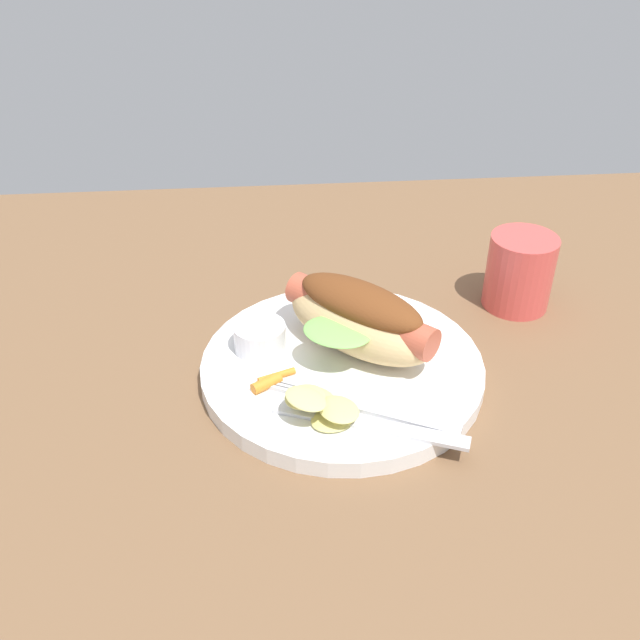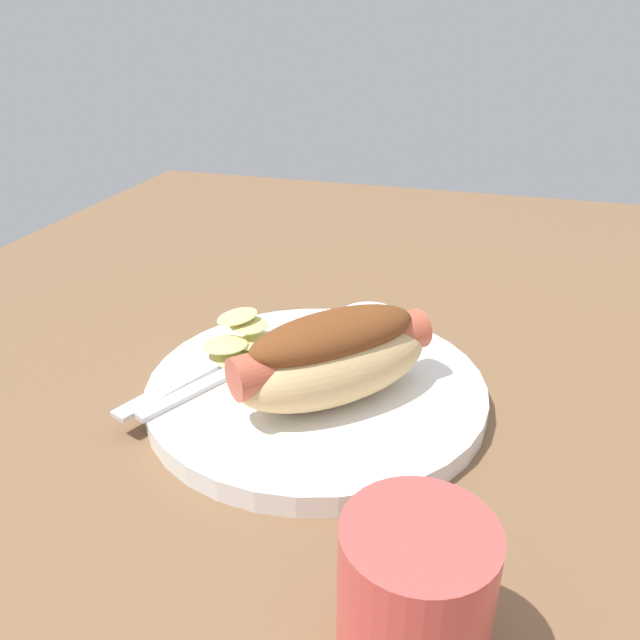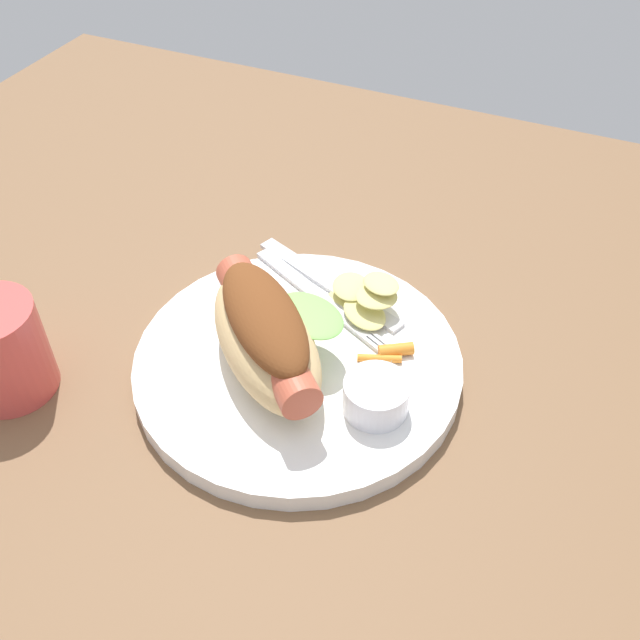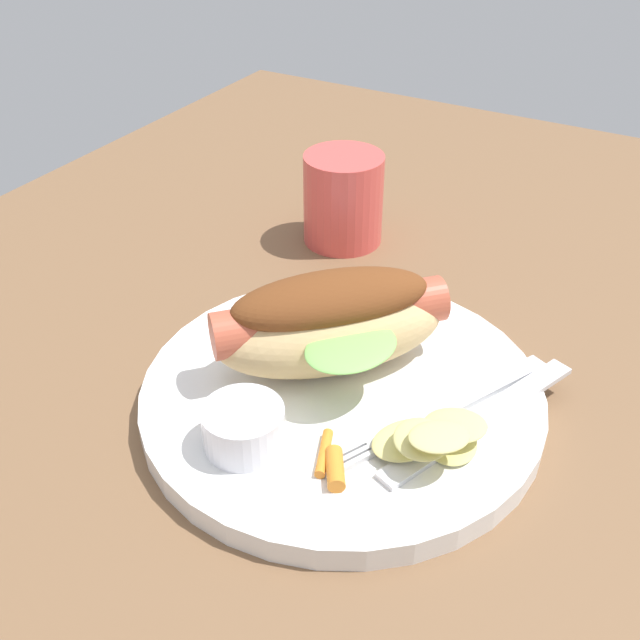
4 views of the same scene
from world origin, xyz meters
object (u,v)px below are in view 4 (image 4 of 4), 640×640
(carrot_garnish, at_px, (332,464))
(drinking_cup, at_px, (343,199))
(sauce_ramekin, at_px, (244,427))
(fork, at_px, (444,410))
(knife, at_px, (481,419))
(plate, at_px, (342,396))
(hot_dog, at_px, (331,321))
(chips_pile, at_px, (434,436))

(carrot_garnish, relative_size, drinking_cup, 0.51)
(sauce_ramekin, relative_size, fork, 0.30)
(knife, bearing_deg, sauce_ramekin, -31.51)
(plate, xyz_separation_m, fork, (0.01, -0.07, 0.01))
(fork, xyz_separation_m, knife, (0.00, -0.02, -0.00))
(sauce_ramekin, xyz_separation_m, knife, (0.08, -0.11, -0.01))
(plate, relative_size, hot_dog, 1.66)
(plate, xyz_separation_m, drinking_cup, (0.19, 0.10, 0.03))
(plate, distance_m, hot_dog, 0.05)
(hot_dog, distance_m, chips_pile, 0.10)
(knife, height_order, carrot_garnish, carrot_garnish)
(fork, relative_size, knife, 1.00)
(plate, distance_m, drinking_cup, 0.22)
(plate, bearing_deg, fork, -82.39)
(chips_pile, bearing_deg, plate, 70.43)
(carrot_garnish, bearing_deg, fork, -26.09)
(hot_dog, xyz_separation_m, fork, (-0.01, -0.08, -0.03))
(fork, height_order, chips_pile, chips_pile)
(sauce_ramekin, bearing_deg, knife, -52.73)
(knife, bearing_deg, fork, -59.92)
(sauce_ramekin, bearing_deg, drinking_cup, 16.39)
(drinking_cup, bearing_deg, sauce_ramekin, -163.61)
(plate, bearing_deg, carrot_garnish, -156.06)
(sauce_ramekin, relative_size, drinking_cup, 0.61)
(sauce_ramekin, height_order, knife, sauce_ramekin)
(knife, xyz_separation_m, carrot_garnish, (-0.08, 0.06, 0.00))
(hot_dog, relative_size, knife, 0.96)
(hot_dog, distance_m, knife, 0.11)
(sauce_ramekin, distance_m, carrot_garnish, 0.05)
(plate, distance_m, sauce_ramekin, 0.08)
(hot_dog, height_order, fork, hot_dog)
(knife, height_order, drinking_cup, drinking_cup)
(plate, bearing_deg, chips_pile, -109.57)
(fork, relative_size, chips_pile, 2.21)
(chips_pile, bearing_deg, hot_dog, 64.68)
(hot_dog, bearing_deg, sauce_ramekin, 39.29)
(hot_dog, distance_m, carrot_garnish, 0.10)
(carrot_garnish, height_order, drinking_cup, drinking_cup)
(hot_dog, relative_size, fork, 0.96)
(carrot_garnish, bearing_deg, hot_dog, 29.48)
(hot_dog, xyz_separation_m, chips_pile, (-0.04, -0.09, -0.02))
(sauce_ramekin, bearing_deg, hot_dog, -4.48)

